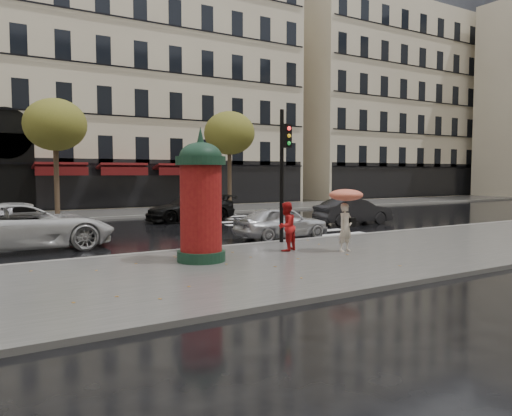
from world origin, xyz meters
TOP-DOWN VIEW (x-y plane):
  - ground at (0.00, 0.00)m, footprint 160.00×160.00m
  - near_sidewalk at (0.00, -0.50)m, footprint 90.00×7.00m
  - far_sidewalk at (0.00, 19.00)m, footprint 90.00×6.00m
  - near_kerb at (0.00, 3.00)m, footprint 90.00×0.25m
  - far_kerb at (0.00, 16.00)m, footprint 90.00×0.25m
  - zebra_crossing at (6.00, 9.60)m, footprint 3.60×11.75m
  - bldg_far_corner at (6.00, 30.00)m, footprint 26.00×14.00m
  - bldg_far_right at (34.00, 30.00)m, footprint 24.00×14.00m
  - tree_far_left at (-2.00, 18.00)m, footprint 3.40×3.40m
  - tree_far_right at (9.00, 18.00)m, footprint 3.40×3.40m
  - woman_umbrella at (3.11, -0.03)m, footprint 1.03×1.03m
  - woman_red at (1.62, 1.02)m, footprint 0.91×0.83m
  - man_burgundy at (-0.69, 2.40)m, footprint 0.81×0.55m
  - morris_column at (-1.38, 0.80)m, footprint 1.36×1.36m
  - traffic_light at (2.64, 2.63)m, footprint 0.31×0.44m
  - car_silver at (3.65, 4.20)m, footprint 3.79×1.61m
  - car_darkgrey at (9.77, 6.76)m, footprint 4.08×1.79m
  - car_white at (-5.13, 6.26)m, footprint 5.71×2.68m
  - car_black at (3.58, 12.44)m, footprint 4.81×2.04m

SIDE VIEW (x-z plane):
  - ground at x=0.00m, z-range 0.00..0.00m
  - zebra_crossing at x=6.00m, z-range 0.00..0.01m
  - near_sidewalk at x=0.00m, z-range 0.00..0.12m
  - far_sidewalk at x=0.00m, z-range 0.00..0.12m
  - near_kerb at x=0.00m, z-range 0.00..0.14m
  - far_kerb at x=0.00m, z-range 0.00..0.14m
  - car_silver at x=3.65m, z-range 0.00..1.28m
  - car_darkgrey at x=9.77m, z-range 0.00..1.30m
  - car_black at x=3.58m, z-range 0.00..1.38m
  - car_white at x=-5.13m, z-range 0.00..1.58m
  - woman_red at x=1.62m, z-range 0.12..1.64m
  - man_burgundy at x=-0.69m, z-range 0.12..1.71m
  - woman_umbrella at x=3.11m, z-range 0.44..2.42m
  - morris_column at x=-1.38m, z-range 0.04..3.70m
  - traffic_light at x=2.64m, z-range 0.61..5.19m
  - tree_far_left at x=-2.00m, z-range 1.85..8.49m
  - tree_far_right at x=9.00m, z-range 1.85..8.49m
  - bldg_far_corner at x=6.00m, z-range -0.14..22.76m
  - bldg_far_right at x=34.00m, z-range -0.14..22.76m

